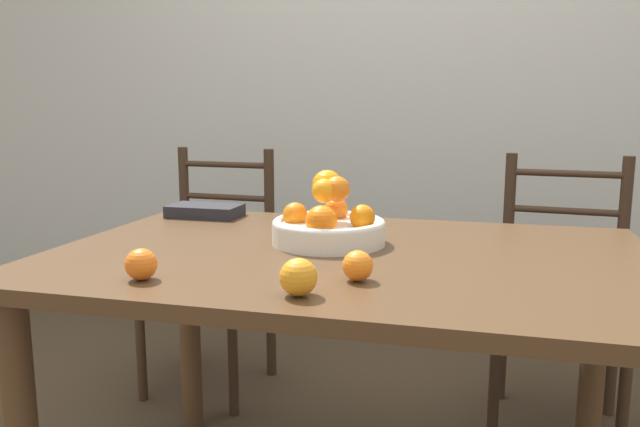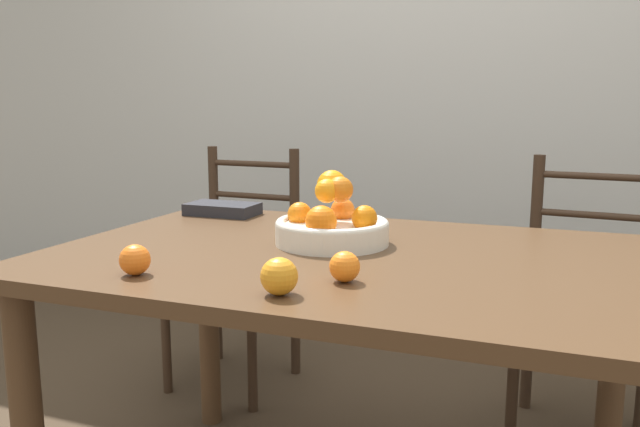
# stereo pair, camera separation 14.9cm
# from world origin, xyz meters

# --- Properties ---
(wall_back) EXTENTS (8.00, 0.06, 2.60)m
(wall_back) POSITION_xyz_m (0.00, 1.48, 1.30)
(wall_back) COLOR beige
(wall_back) RESTS_ON ground_plane
(dining_table) EXTENTS (1.43, 0.95, 0.76)m
(dining_table) POSITION_xyz_m (0.00, 0.00, 0.65)
(dining_table) COLOR #4C331E
(dining_table) RESTS_ON ground_plane
(fruit_bowl) EXTENTS (0.29, 0.29, 0.19)m
(fruit_bowl) POSITION_xyz_m (-0.07, 0.07, 0.81)
(fruit_bowl) COLOR silver
(fruit_bowl) RESTS_ON dining_table
(orange_loose_0) EXTENTS (0.06, 0.06, 0.06)m
(orange_loose_0) POSITION_xyz_m (0.07, -0.24, 0.79)
(orange_loose_0) COLOR orange
(orange_loose_0) RESTS_ON dining_table
(orange_loose_1) EXTENTS (0.06, 0.06, 0.06)m
(orange_loose_1) POSITION_xyz_m (-0.35, -0.35, 0.79)
(orange_loose_1) COLOR orange
(orange_loose_1) RESTS_ON dining_table
(orange_loose_2) EXTENTS (0.07, 0.07, 0.07)m
(orange_loose_2) POSITION_xyz_m (-0.01, -0.37, 0.79)
(orange_loose_2) COLOR orange
(orange_loose_2) RESTS_ON dining_table
(chair_left) EXTENTS (0.44, 0.42, 0.93)m
(chair_left) POSITION_xyz_m (-0.71, 0.74, 0.46)
(chair_left) COLOR #382619
(chair_left) RESTS_ON ground_plane
(chair_right) EXTENTS (0.45, 0.44, 0.93)m
(chair_right) POSITION_xyz_m (0.58, 0.74, 0.46)
(chair_right) COLOR #382619
(chair_right) RESTS_ON ground_plane
(book_stack) EXTENTS (0.22, 0.13, 0.04)m
(book_stack) POSITION_xyz_m (-0.54, 0.35, 0.77)
(book_stack) COLOR #232328
(book_stack) RESTS_ON dining_table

